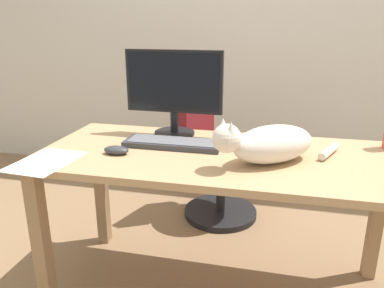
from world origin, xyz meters
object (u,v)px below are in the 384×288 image
(office_chair, at_px, (215,158))
(monitor, at_px, (174,90))
(keyboard, at_px, (173,143))
(cat, at_px, (268,143))
(computer_mouse, at_px, (116,150))

(office_chair, relative_size, monitor, 1.92)
(keyboard, bearing_deg, office_chair, 83.79)
(keyboard, distance_m, cat, 0.45)
(office_chair, height_order, keyboard, office_chair)
(monitor, distance_m, keyboard, 0.28)
(office_chair, height_order, computer_mouse, office_chair)
(monitor, bearing_deg, keyboard, -76.64)
(office_chair, relative_size, cat, 1.82)
(cat, bearing_deg, office_chair, 112.76)
(office_chair, relative_size, computer_mouse, 8.38)
(monitor, relative_size, cat, 0.95)
(office_chair, height_order, monitor, monitor)
(office_chair, distance_m, computer_mouse, 0.97)
(computer_mouse, bearing_deg, keyboard, 38.10)
(monitor, bearing_deg, office_chair, 77.22)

